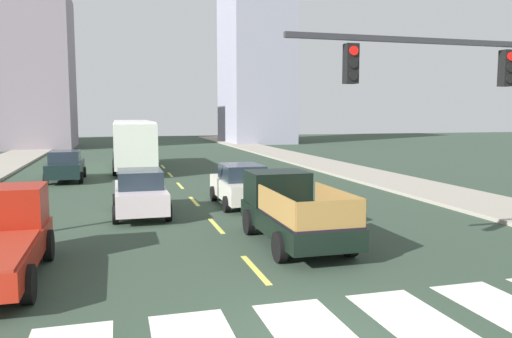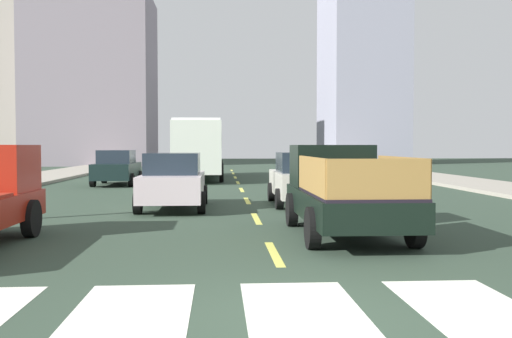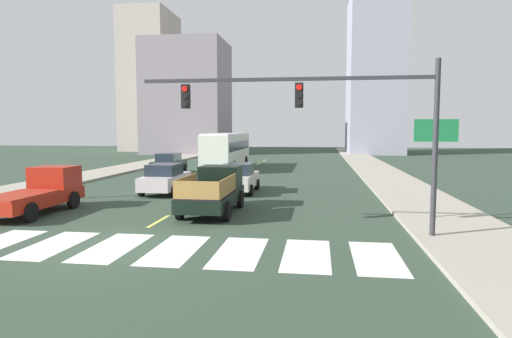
{
  "view_description": "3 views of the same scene",
  "coord_description": "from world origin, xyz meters",
  "px_view_note": "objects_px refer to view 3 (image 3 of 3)",
  "views": [
    {
      "loc": [
        -3.18,
        -7.52,
        3.79
      ],
      "look_at": [
        1.8,
        10.39,
        1.74
      ],
      "focal_mm": 35.28,
      "sensor_mm": 36.0,
      "label": 1
    },
    {
      "loc": [
        -0.99,
        -6.32,
        1.95
      ],
      "look_at": [
        0.37,
        14.97,
        1.08
      ],
      "focal_mm": 40.71,
      "sensor_mm": 36.0,
      "label": 2
    },
    {
      "loc": [
        6.35,
        -12.84,
        3.7
      ],
      "look_at": [
        2.78,
        12.43,
        1.4
      ],
      "focal_mm": 31.04,
      "sensor_mm": 36.0,
      "label": 3
    }
  ],
  "objects_px": {
    "sedan_near_left": "(165,179)",
    "sedan_mid": "(169,163)",
    "direction_sign_green": "(436,146)",
    "traffic_signal_gantry": "(335,113)",
    "pickup_dark": "(39,192)",
    "sedan_far": "(239,178)",
    "pickup_stakebed": "(215,191)",
    "city_bus": "(227,148)"
  },
  "relations": [
    {
      "from": "city_bus",
      "to": "traffic_signal_gantry",
      "type": "relative_size",
      "value": 1.07
    },
    {
      "from": "pickup_dark",
      "to": "traffic_signal_gantry",
      "type": "bearing_deg",
      "value": -8.89
    },
    {
      "from": "traffic_signal_gantry",
      "to": "pickup_dark",
      "type": "bearing_deg",
      "value": 168.1
    },
    {
      "from": "sedan_far",
      "to": "sedan_mid",
      "type": "height_order",
      "value": "same"
    },
    {
      "from": "direction_sign_green",
      "to": "pickup_stakebed",
      "type": "bearing_deg",
      "value": 175.75
    },
    {
      "from": "sedan_mid",
      "to": "traffic_signal_gantry",
      "type": "bearing_deg",
      "value": -56.32
    },
    {
      "from": "pickup_dark",
      "to": "city_bus",
      "type": "bearing_deg",
      "value": 83.26
    },
    {
      "from": "pickup_dark",
      "to": "direction_sign_green",
      "type": "distance_m",
      "value": 17.11
    },
    {
      "from": "pickup_dark",
      "to": "direction_sign_green",
      "type": "height_order",
      "value": "direction_sign_green"
    },
    {
      "from": "pickup_dark",
      "to": "sedan_mid",
      "type": "xyz_separation_m",
      "value": [
        -0.07,
        17.48,
        -0.06
      ]
    },
    {
      "from": "direction_sign_green",
      "to": "sedan_near_left",
      "type": "bearing_deg",
      "value": 156.57
    },
    {
      "from": "traffic_signal_gantry",
      "to": "sedan_far",
      "type": "bearing_deg",
      "value": 116.96
    },
    {
      "from": "sedan_far",
      "to": "sedan_mid",
      "type": "bearing_deg",
      "value": 129.13
    },
    {
      "from": "city_bus",
      "to": "sedan_mid",
      "type": "height_order",
      "value": "city_bus"
    },
    {
      "from": "sedan_far",
      "to": "city_bus",
      "type": "bearing_deg",
      "value": 106.0
    },
    {
      "from": "direction_sign_green",
      "to": "traffic_signal_gantry",
      "type": "bearing_deg",
      "value": -141.48
    },
    {
      "from": "pickup_stakebed",
      "to": "pickup_dark",
      "type": "relative_size",
      "value": 1.0
    },
    {
      "from": "pickup_stakebed",
      "to": "city_bus",
      "type": "distance_m",
      "value": 21.44
    },
    {
      "from": "sedan_near_left",
      "to": "sedan_mid",
      "type": "distance_m",
      "value": 11.66
    },
    {
      "from": "sedan_near_left",
      "to": "sedan_mid",
      "type": "relative_size",
      "value": 1.0
    },
    {
      "from": "sedan_mid",
      "to": "sedan_far",
      "type": "bearing_deg",
      "value": -51.3
    },
    {
      "from": "sedan_near_left",
      "to": "traffic_signal_gantry",
      "type": "bearing_deg",
      "value": -44.28
    },
    {
      "from": "pickup_stakebed",
      "to": "sedan_near_left",
      "type": "xyz_separation_m",
      "value": [
        -4.13,
        5.12,
        -0.08
      ]
    },
    {
      "from": "pickup_dark",
      "to": "sedan_far",
      "type": "xyz_separation_m",
      "value": [
        7.69,
        7.4,
        -0.06
      ]
    },
    {
      "from": "pickup_stakebed",
      "to": "sedan_mid",
      "type": "relative_size",
      "value": 1.18
    },
    {
      "from": "pickup_stakebed",
      "to": "sedan_mid",
      "type": "height_order",
      "value": "pickup_stakebed"
    },
    {
      "from": "sedan_near_left",
      "to": "traffic_signal_gantry",
      "type": "height_order",
      "value": "traffic_signal_gantry"
    },
    {
      "from": "pickup_dark",
      "to": "city_bus",
      "type": "height_order",
      "value": "city_bus"
    },
    {
      "from": "direction_sign_green",
      "to": "sedan_far",
      "type": "bearing_deg",
      "value": 143.69
    },
    {
      "from": "pickup_dark",
      "to": "direction_sign_green",
      "type": "relative_size",
      "value": 1.24
    },
    {
      "from": "pickup_stakebed",
      "to": "sedan_far",
      "type": "xyz_separation_m",
      "value": [
        0.0,
        6.13,
        -0.08
      ]
    },
    {
      "from": "pickup_dark",
      "to": "city_bus",
      "type": "distance_m",
      "value": 22.69
    },
    {
      "from": "pickup_dark",
      "to": "sedan_far",
      "type": "relative_size",
      "value": 1.18
    },
    {
      "from": "sedan_mid",
      "to": "direction_sign_green",
      "type": "bearing_deg",
      "value": -43.66
    },
    {
      "from": "traffic_signal_gantry",
      "to": "direction_sign_green",
      "type": "xyz_separation_m",
      "value": [
        4.13,
        3.29,
        -1.21
      ]
    },
    {
      "from": "pickup_dark",
      "to": "sedan_near_left",
      "type": "xyz_separation_m",
      "value": [
        3.56,
        6.4,
        -0.06
      ]
    },
    {
      "from": "pickup_stakebed",
      "to": "pickup_dark",
      "type": "height_order",
      "value": "same"
    },
    {
      "from": "pickup_stakebed",
      "to": "pickup_dark",
      "type": "xyz_separation_m",
      "value": [
        -7.69,
        -1.28,
        -0.02
      ]
    },
    {
      "from": "sedan_mid",
      "to": "traffic_signal_gantry",
      "type": "height_order",
      "value": "traffic_signal_gantry"
    },
    {
      "from": "pickup_dark",
      "to": "city_bus",
      "type": "xyz_separation_m",
      "value": [
        3.84,
        22.34,
        1.03
      ]
    },
    {
      "from": "sedan_mid",
      "to": "direction_sign_green",
      "type": "distance_m",
      "value": 24.08
    },
    {
      "from": "direction_sign_green",
      "to": "pickup_dark",
      "type": "bearing_deg",
      "value": -178.02
    }
  ]
}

